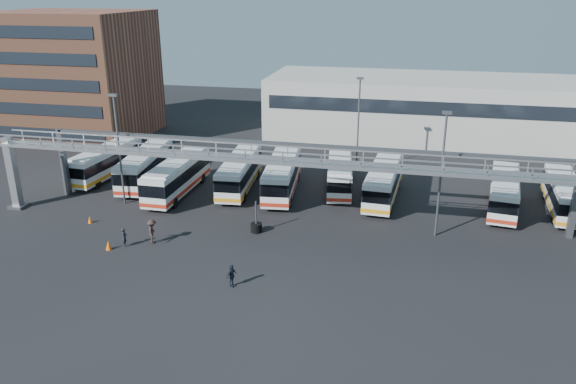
% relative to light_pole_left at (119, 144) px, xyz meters
% --- Properties ---
extents(ground, '(140.00, 140.00, 0.00)m').
position_rel_light_pole_left_xyz_m(ground, '(16.00, -8.00, -5.73)').
color(ground, black).
rests_on(ground, ground).
extents(gantry, '(51.40, 5.15, 7.10)m').
position_rel_light_pole_left_xyz_m(gantry, '(16.00, -2.13, -0.22)').
color(gantry, gray).
rests_on(gantry, ground).
extents(apartment_building, '(18.00, 15.00, 16.00)m').
position_rel_light_pole_left_xyz_m(apartment_building, '(-18.00, 22.00, 2.27)').
color(apartment_building, brown).
rests_on(apartment_building, ground).
extents(warehouse, '(42.00, 14.00, 8.00)m').
position_rel_light_pole_left_xyz_m(warehouse, '(28.00, 30.00, -1.73)').
color(warehouse, '#9E9E99').
rests_on(warehouse, ground).
extents(light_pole_left, '(0.70, 0.35, 10.21)m').
position_rel_light_pole_left_xyz_m(light_pole_left, '(0.00, 0.00, 0.00)').
color(light_pole_left, '#4C4F54').
rests_on(light_pole_left, ground).
extents(light_pole_mid, '(0.70, 0.35, 10.21)m').
position_rel_light_pole_left_xyz_m(light_pole_mid, '(28.00, -1.00, 0.00)').
color(light_pole_mid, '#4C4F54').
rests_on(light_pole_mid, ground).
extents(light_pole_back, '(0.70, 0.35, 10.21)m').
position_rel_light_pole_left_xyz_m(light_pole_back, '(20.00, 14.00, 0.00)').
color(light_pole_back, '#4C4F54').
rests_on(light_pole_back, ground).
extents(bus_0, '(3.19, 10.75, 3.22)m').
position_rel_light_pole_left_xyz_m(bus_0, '(-5.45, 6.57, -3.94)').
color(bus_0, silver).
rests_on(bus_0, ground).
extents(bus_1, '(3.74, 11.16, 3.32)m').
position_rel_light_pole_left_xyz_m(bus_1, '(-0.60, 5.78, -3.89)').
color(bus_1, silver).
rests_on(bus_1, ground).
extents(bus_2, '(2.60, 11.08, 3.36)m').
position_rel_light_pole_left_xyz_m(bus_2, '(3.84, 3.51, -3.87)').
color(bus_2, silver).
rests_on(bus_2, ground).
extents(bus_3, '(3.41, 10.96, 3.28)m').
position_rel_light_pole_left_xyz_m(bus_3, '(9.29, 6.12, -3.91)').
color(bus_3, silver).
rests_on(bus_3, ground).
extents(bus_4, '(3.73, 11.41, 3.40)m').
position_rel_light_pole_left_xyz_m(bus_4, '(13.63, 6.03, -3.84)').
color(bus_4, silver).
rests_on(bus_4, ground).
extents(bus_5, '(3.55, 10.19, 3.03)m').
position_rel_light_pole_left_xyz_m(bus_5, '(18.95, 8.14, -4.05)').
color(bus_5, silver).
rests_on(bus_5, ground).
extents(bus_6, '(3.18, 10.96, 3.29)m').
position_rel_light_pole_left_xyz_m(bus_6, '(23.32, 6.38, -3.91)').
color(bus_6, silver).
rests_on(bus_6, ground).
extents(bus_8, '(3.82, 10.56, 3.14)m').
position_rel_light_pole_left_xyz_m(bus_8, '(34.01, 6.19, -3.99)').
color(bus_8, silver).
rests_on(bus_8, ground).
extents(bus_9, '(3.06, 10.23, 3.06)m').
position_rel_light_pole_left_xyz_m(bus_9, '(39.09, 6.72, -4.03)').
color(bus_9, silver).
rests_on(bus_9, ground).
extents(pedestrian_a, '(0.48, 0.63, 1.55)m').
position_rel_light_pole_left_xyz_m(pedestrian_a, '(4.45, -8.35, -4.95)').
color(pedestrian_a, black).
rests_on(pedestrian_a, ground).
extents(pedestrian_c, '(1.12, 1.45, 1.98)m').
position_rel_light_pole_left_xyz_m(pedestrian_c, '(6.31, -7.31, -4.74)').
color(pedestrian_c, '#302120').
rests_on(pedestrian_c, ground).
extents(pedestrian_d, '(0.72, 1.02, 1.60)m').
position_rel_light_pole_left_xyz_m(pedestrian_d, '(14.46, -12.42, -4.93)').
color(pedestrian_d, '#1B2431').
rests_on(pedestrian_d, ground).
extents(cone_left, '(0.57, 0.57, 0.74)m').
position_rel_light_pole_left_xyz_m(cone_left, '(3.50, -9.13, -5.36)').
color(cone_left, '#FB620D').
rests_on(cone_left, ground).
extents(cone_right, '(0.43, 0.43, 0.62)m').
position_rel_light_pole_left_xyz_m(cone_right, '(-0.68, -4.80, -5.42)').
color(cone_right, '#FB620D').
rests_on(cone_right, ground).
extents(tire_stack, '(0.95, 0.95, 2.70)m').
position_rel_light_pole_left_xyz_m(tire_stack, '(13.67, -3.50, -5.27)').
color(tire_stack, black).
rests_on(tire_stack, ground).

